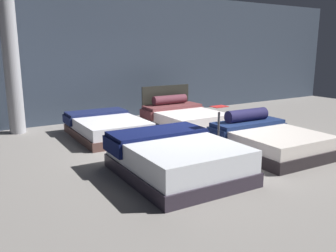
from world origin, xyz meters
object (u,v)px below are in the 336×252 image
(price_sign, at_px, (218,140))
(bed_2, at_px, (107,127))
(bed_1, at_px, (268,140))
(bed_0, at_px, (176,158))
(support_pillar, at_px, (11,58))
(bed_3, at_px, (183,116))

(price_sign, bearing_deg, bed_2, 110.79)
(price_sign, bearing_deg, bed_1, -7.41)
(bed_2, xyz_separation_m, price_sign, (1.02, -2.68, 0.16))
(bed_2, bearing_deg, price_sign, -67.78)
(bed_0, xyz_separation_m, bed_2, (0.03, 2.91, -0.06))
(support_pillar, bearing_deg, price_sign, -57.07)
(bed_1, relative_size, bed_3, 0.98)
(support_pillar, bearing_deg, bed_2, -41.27)
(price_sign, height_order, support_pillar, support_pillar)
(bed_2, height_order, bed_3, bed_3)
(bed_1, bearing_deg, bed_3, 92.13)
(bed_0, height_order, price_sign, price_sign)
(support_pillar, bearing_deg, bed_1, -48.39)
(bed_2, height_order, support_pillar, support_pillar)
(bed_3, xyz_separation_m, price_sign, (-1.13, -2.74, 0.15))
(bed_0, bearing_deg, price_sign, 14.08)
(bed_1, distance_m, bed_3, 2.88)
(bed_1, relative_size, price_sign, 2.02)
(bed_0, xyz_separation_m, bed_3, (2.17, 2.97, -0.05))
(bed_0, relative_size, price_sign, 2.16)
(bed_3, distance_m, support_pillar, 4.33)
(bed_2, relative_size, price_sign, 2.19)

